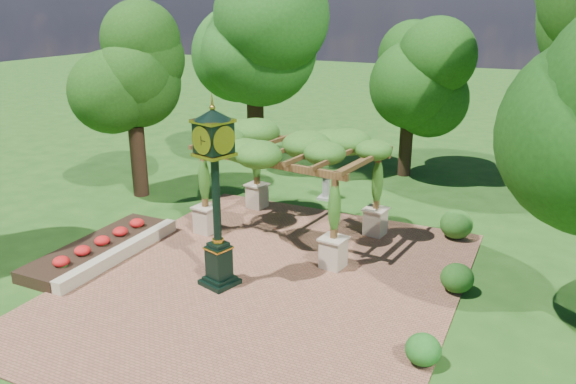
% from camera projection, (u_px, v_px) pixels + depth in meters
% --- Properties ---
extents(ground, '(120.00, 120.00, 0.00)m').
position_uv_depth(ground, '(247.00, 300.00, 14.56)').
color(ground, '#1E4714').
rests_on(ground, ground).
extents(brick_plaza, '(10.00, 12.00, 0.04)m').
position_uv_depth(brick_plaza, '(265.00, 283.00, 15.41)').
color(brick_plaza, brown).
rests_on(brick_plaza, ground).
extents(border_wall, '(0.35, 5.00, 0.40)m').
position_uv_depth(border_wall, '(121.00, 253.00, 16.81)').
color(border_wall, '#C6B793').
rests_on(border_wall, ground).
extents(flower_bed, '(1.50, 5.00, 0.36)m').
position_uv_depth(flower_bed, '(98.00, 249.00, 17.18)').
color(flower_bed, red).
rests_on(flower_bed, ground).
extents(pedestal_clock, '(1.20, 1.20, 4.91)m').
position_uv_depth(pedestal_clock, '(215.00, 183.00, 14.39)').
color(pedestal_clock, black).
rests_on(pedestal_clock, brick_plaza).
extents(pergola, '(5.99, 4.19, 3.51)m').
position_uv_depth(pergola, '(290.00, 150.00, 17.80)').
color(pergola, '#BFAB8E').
rests_on(pergola, brick_plaza).
extents(sundial, '(0.60, 0.60, 1.02)m').
position_uv_depth(sundial, '(326.00, 188.00, 21.94)').
color(sundial, gray).
rests_on(sundial, ground).
extents(shrub_front, '(0.88, 0.88, 0.69)m').
position_uv_depth(shrub_front, '(423.00, 350.00, 11.82)').
color(shrub_front, '#1C5819').
rests_on(shrub_front, brick_plaza).
extents(shrub_mid, '(1.13, 1.13, 0.78)m').
position_uv_depth(shrub_mid, '(457.00, 278.00, 14.79)').
color(shrub_mid, '#1F4F16').
rests_on(shrub_mid, brick_plaza).
extents(shrub_back, '(1.07, 1.07, 0.94)m').
position_uv_depth(shrub_back, '(456.00, 224.00, 18.18)').
color(shrub_back, '#245719').
rests_on(shrub_back, brick_plaza).
extents(tree_west_near, '(3.43, 3.43, 7.17)m').
position_uv_depth(tree_west_near, '(131.00, 71.00, 21.00)').
color(tree_west_near, '#382016').
rests_on(tree_west_near, ground).
extents(tree_west_far, '(4.53, 4.53, 8.98)m').
position_uv_depth(tree_west_far, '(254.00, 31.00, 24.47)').
color(tree_west_far, '#331F13').
rests_on(tree_west_far, ground).
extents(tree_north, '(3.62, 3.62, 6.39)m').
position_uv_depth(tree_north, '(410.00, 76.00, 23.77)').
color(tree_north, '#322014').
rests_on(tree_north, ground).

